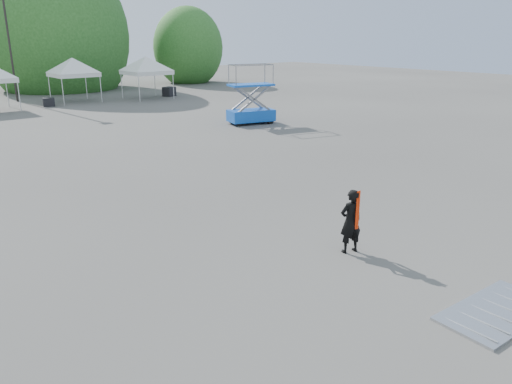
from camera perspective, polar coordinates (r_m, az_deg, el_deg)
ground at (r=13.70m, az=-2.05°, el=-3.97°), size 120.00×120.00×0.00m
light_pole_east at (r=43.45m, az=-26.57°, el=16.50°), size 0.60×0.25×9.80m
tree_mid_e at (r=51.88m, az=-21.80°, el=16.21°), size 5.12×5.12×7.79m
tree_far_e at (r=55.73m, az=-7.75°, el=16.02°), size 3.84×3.84×5.84m
tent_f at (r=41.42m, az=-20.27°, el=13.84°), size 4.39×4.39×3.88m
tent_g at (r=42.11m, az=-12.49°, el=14.53°), size 4.56×4.56×3.88m
man at (r=12.07m, az=10.78°, el=-3.30°), size 0.66×0.52×1.58m
scissor_lift at (r=29.33m, az=-0.58°, el=11.11°), size 2.87×1.94×3.39m
barrier_mid at (r=10.70m, az=25.89°, el=-12.16°), size 2.54×1.38×0.08m
crate_mid at (r=39.74m, az=-22.61°, el=9.46°), size 0.90×0.77×0.61m
crate_east at (r=43.65m, az=-9.89°, el=11.25°), size 1.21×1.10×0.77m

